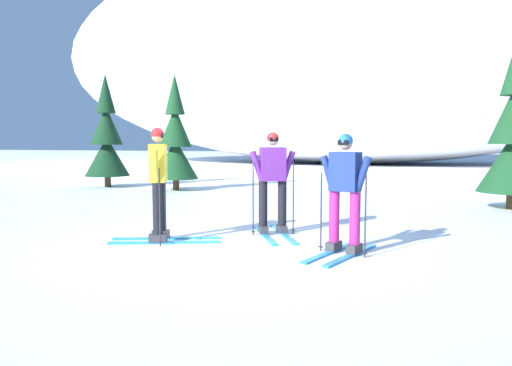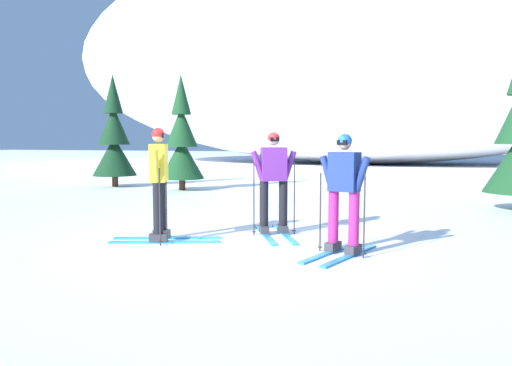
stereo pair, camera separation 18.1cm
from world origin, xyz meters
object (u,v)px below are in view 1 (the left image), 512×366
Objects in this scene: skier_navy_jacket at (345,191)px; skier_yellow_jacket at (159,182)px; skier_purple_jacket at (273,181)px; pine_tree_far_left at (107,140)px; pine_tree_center_left at (175,142)px.

skier_yellow_jacket is at bearing 178.32° from skier_navy_jacket.
pine_tree_far_left is (-7.41, 6.81, 0.71)m from skier_purple_jacket.
skier_purple_jacket is (-1.30, 1.14, 0.03)m from skier_navy_jacket.
pine_tree_center_left reaches higher than skier_purple_jacket.
skier_navy_jacket is 1.73m from skier_purple_jacket.
skier_purple_jacket is at bearing -42.57° from pine_tree_far_left.
skier_yellow_jacket is 1.03× the size of skier_purple_jacket.
pine_tree_far_left is 2.80m from pine_tree_center_left.
skier_yellow_jacket is 8.04m from pine_tree_center_left.
skier_navy_jacket is 9.61m from pine_tree_center_left.
pine_tree_center_left is (-3.03, 7.42, 0.61)m from skier_yellow_jacket.
skier_purple_jacket is at bearing 138.89° from skier_navy_jacket.
pine_tree_center_left is (-4.65, 6.37, 0.64)m from skier_purple_jacket.
skier_purple_jacket is at bearing 32.97° from skier_yellow_jacket.
pine_tree_center_left is at bearing -9.03° from pine_tree_far_left.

